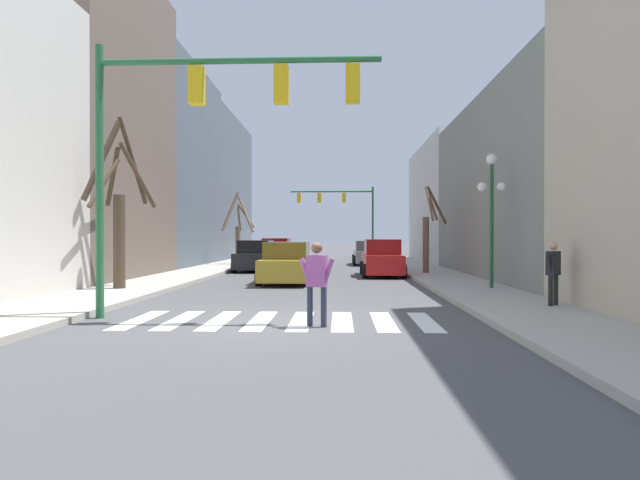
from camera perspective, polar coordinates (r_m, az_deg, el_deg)
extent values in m
plane|color=#4C4C4F|center=(10.87, -4.68, -9.42)|extent=(240.00, 240.00, 0.00)
cube|color=#ADA89E|center=(12.89, -31.30, -7.59)|extent=(2.73, 90.00, 0.15)
cube|color=#ADA89E|center=(11.67, 25.03, -8.41)|extent=(2.73, 90.00, 0.15)
cube|color=#66564C|center=(24.37, -26.37, 11.92)|extent=(6.00, 8.92, 13.50)
cube|color=#515B66|center=(32.66, -18.41, 7.72)|extent=(6.00, 9.79, 12.10)
cube|color=#515B66|center=(43.09, -13.19, 5.59)|extent=(6.00, 12.32, 11.59)
cube|color=gray|center=(23.85, 24.10, 5.34)|extent=(6.00, 15.19, 7.87)
cube|color=beige|center=(37.15, 16.06, 3.94)|extent=(6.00, 12.71, 8.37)
cube|color=white|center=(11.92, -19.91, -8.56)|extent=(0.45, 2.60, 0.01)
cube|color=white|center=(11.61, -15.74, -8.79)|extent=(0.45, 2.60, 0.01)
cube|color=white|center=(11.37, -11.37, -8.98)|extent=(0.45, 2.60, 0.01)
cube|color=white|center=(11.19, -6.83, -9.12)|extent=(0.45, 2.60, 0.01)
cube|color=white|center=(11.09, -2.17, -9.21)|extent=(0.45, 2.60, 0.01)
cube|color=white|center=(11.06, 2.54, -9.24)|extent=(0.45, 2.60, 0.01)
cube|color=white|center=(11.10, 7.26, -9.21)|extent=(0.45, 2.60, 0.01)
cube|color=white|center=(11.21, 11.90, -9.11)|extent=(0.45, 2.60, 0.01)
cylinder|color=#236038|center=(12.43, -23.88, 6.10)|extent=(0.18, 0.18, 6.19)
cylinder|color=#236038|center=(12.00, -9.26, 19.56)|extent=(6.37, 0.14, 0.14)
cube|color=yellow|center=(12.05, -13.91, 16.73)|extent=(0.32, 0.28, 0.84)
cube|color=yellow|center=(11.69, -4.45, 17.26)|extent=(0.32, 0.28, 0.84)
cube|color=yellow|center=(11.62, 3.76, 17.37)|extent=(0.32, 0.28, 0.84)
cylinder|color=#236038|center=(43.20, 6.06, 1.99)|extent=(0.18, 0.18, 6.19)
cylinder|color=#236038|center=(43.27, 1.34, 5.56)|extent=(7.10, 0.14, 0.14)
cube|color=yellow|center=(43.22, 2.76, 4.84)|extent=(0.32, 0.28, 0.84)
cube|color=yellow|center=(43.26, -0.07, 4.83)|extent=(0.32, 0.28, 0.84)
cube|color=yellow|center=(43.37, -2.43, 4.82)|extent=(0.32, 0.28, 0.84)
cylinder|color=#1E4C2D|center=(17.54, 19.02, 1.49)|extent=(0.12, 0.12, 4.10)
sphere|color=white|center=(17.72, 19.04, 8.72)|extent=(0.36, 0.36, 0.36)
sphere|color=white|center=(17.52, 18.03, 5.80)|extent=(0.31, 0.31, 0.31)
sphere|color=white|center=(17.71, 20.03, 5.74)|extent=(0.31, 0.31, 0.31)
cube|color=black|center=(27.26, -7.34, -2.31)|extent=(1.80, 4.22, 0.82)
cube|color=black|center=(27.24, -7.34, -0.74)|extent=(1.66, 2.19, 0.67)
cylinder|color=black|center=(28.73, -8.71, -2.71)|extent=(0.22, 0.64, 0.64)
cylinder|color=black|center=(28.43, -5.06, -2.74)|extent=(0.22, 0.64, 0.64)
cylinder|color=black|center=(26.17, -9.80, -3.00)|extent=(0.22, 0.64, 0.64)
cylinder|color=black|center=(25.85, -5.80, -3.04)|extent=(0.22, 0.64, 0.64)
cube|color=red|center=(23.78, 7.09, -2.65)|extent=(1.71, 4.16, 0.86)
cube|color=maroon|center=(23.75, 7.09, -0.77)|extent=(1.57, 2.16, 0.70)
cylinder|color=black|center=(25.03, 4.85, -3.15)|extent=(0.22, 0.64, 0.64)
cylinder|color=black|center=(25.16, 8.82, -3.14)|extent=(0.22, 0.64, 0.64)
cylinder|color=black|center=(22.46, 5.14, -3.55)|extent=(0.22, 0.64, 0.64)
cylinder|color=black|center=(22.61, 9.57, -3.53)|extent=(0.22, 0.64, 0.64)
cube|color=red|center=(35.62, -4.95, -1.65)|extent=(1.94, 4.89, 0.87)
cube|color=maroon|center=(35.60, -4.96, -0.38)|extent=(1.79, 2.55, 0.71)
cylinder|color=black|center=(37.27, -6.17, -2.01)|extent=(0.22, 0.64, 0.64)
cylinder|color=black|center=(37.03, -3.14, -2.02)|extent=(0.22, 0.64, 0.64)
cylinder|color=black|center=(34.27, -6.92, -2.21)|extent=(0.22, 0.64, 0.64)
cylinder|color=black|center=(34.01, -3.62, -2.23)|extent=(0.22, 0.64, 0.64)
cube|color=#A38423|center=(20.25, -3.75, -3.24)|extent=(1.82, 4.71, 0.81)
cube|color=#594813|center=(20.22, -3.75, -1.16)|extent=(1.67, 2.45, 0.66)
cylinder|color=black|center=(18.74, -1.39, -4.32)|extent=(0.22, 0.64, 0.64)
cylinder|color=black|center=(18.95, -7.01, -4.28)|extent=(0.22, 0.64, 0.64)
cylinder|color=black|center=(21.64, -0.89, -3.70)|extent=(0.22, 0.64, 0.64)
cylinder|color=black|center=(21.82, -5.78, -3.67)|extent=(0.22, 0.64, 0.64)
cube|color=gray|center=(33.38, 5.57, -1.86)|extent=(1.85, 4.55, 0.78)
cube|color=#464648|center=(33.36, 5.57, -0.65)|extent=(1.71, 2.37, 0.64)
cylinder|color=black|center=(34.76, 3.88, -2.18)|extent=(0.22, 0.64, 0.64)
cylinder|color=black|center=(34.87, 6.99, -2.17)|extent=(0.22, 0.64, 0.64)
cylinder|color=black|center=(31.94, 4.02, -2.40)|extent=(0.22, 0.64, 0.64)
cylinder|color=black|center=(32.06, 7.41, -2.39)|extent=(0.22, 0.64, 0.64)
cylinder|color=#282D47|center=(10.38, -1.17, -7.59)|extent=(0.12, 0.12, 0.82)
cylinder|color=#282D47|center=(10.29, 0.43, -7.65)|extent=(0.12, 0.12, 0.82)
cube|color=#9E4C93|center=(10.26, -0.37, -3.54)|extent=(0.45, 0.32, 0.65)
sphere|color=brown|center=(10.24, -0.37, -0.89)|extent=(0.23, 0.23, 0.23)
cylinder|color=#9E4C93|center=(10.33, -1.61, -3.76)|extent=(0.30, 0.16, 0.63)
cylinder|color=#9E4C93|center=(10.20, 0.88, -3.81)|extent=(0.30, 0.16, 0.63)
cylinder|color=black|center=(13.53, 24.85, -5.28)|extent=(0.11, 0.11, 0.75)
cylinder|color=black|center=(13.78, 25.34, -5.18)|extent=(0.11, 0.11, 0.75)
cube|color=black|center=(13.61, 25.10, -2.41)|extent=(0.41, 0.40, 0.59)
sphere|color=tan|center=(13.59, 25.11, -0.59)|extent=(0.21, 0.21, 0.21)
cylinder|color=black|center=(13.42, 24.71, -2.62)|extent=(0.25, 0.23, 0.57)
cylinder|color=black|center=(13.80, 25.49, -2.54)|extent=(0.25, 0.23, 0.57)
cylinder|color=brown|center=(24.33, 12.00, -0.53)|extent=(0.30, 0.30, 2.66)
cylinder|color=brown|center=(24.59, 12.63, 4.08)|extent=(0.71, 0.47, 1.61)
cylinder|color=brown|center=(23.93, 12.41, 4.09)|extent=(0.27, 1.03, 1.70)
cylinder|color=brown|center=(25.01, 13.18, 3.92)|extent=(1.28, 1.25, 1.89)
cylinder|color=brown|center=(32.35, -9.37, -0.56)|extent=(0.30, 0.30, 2.37)
cylinder|color=brown|center=(32.12, -10.19, 3.49)|extent=(0.88, 0.85, 2.29)
cylinder|color=brown|center=(32.23, -8.47, 2.79)|extent=(1.17, 0.24, 1.61)
cylinder|color=brown|center=(31.99, -10.24, 3.10)|extent=(0.90, 1.14, 2.42)
cylinder|color=brown|center=(32.69, -9.22, 2.40)|extent=(0.18, 0.79, 1.60)
cylinder|color=brown|center=(31.61, -8.49, 2.98)|extent=(1.32, 1.51, 2.39)
cylinder|color=#473828|center=(17.78, -21.95, -0.16)|extent=(0.38, 0.38, 3.09)
cylinder|color=#473828|center=(17.87, -23.71, 8.34)|extent=(1.07, 0.82, 2.74)
cylinder|color=#473828|center=(18.55, -20.58, 8.39)|extent=(0.47, 1.55, 2.86)
cylinder|color=#473828|center=(18.38, -20.08, 6.91)|extent=(0.80, 1.49, 2.17)
cylinder|color=#473828|center=(17.43, -23.45, 6.06)|extent=(0.54, 1.31, 1.74)
cylinder|color=#473828|center=(18.55, -22.62, 6.63)|extent=(1.01, 1.19, 1.94)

